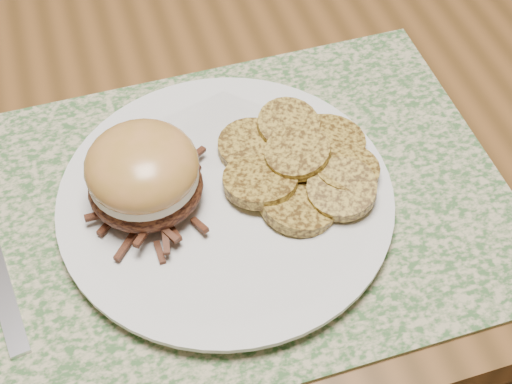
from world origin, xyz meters
TOP-DOWN VIEW (x-y plane):
  - ground at (0.00, 0.00)m, footprint 3.50×3.50m
  - dining_table at (0.00, 0.00)m, footprint 1.50×0.90m
  - placemat at (0.02, -0.26)m, footprint 0.45×0.33m
  - dinner_plate at (0.01, -0.25)m, footprint 0.26×0.26m
  - pork_sandwich at (-0.05, -0.24)m, footprint 0.11×0.11m
  - roasted_potatoes at (0.08, -0.25)m, footprint 0.16×0.16m

SIDE VIEW (x-z plane):
  - ground at x=0.00m, z-range 0.00..0.00m
  - dining_table at x=0.00m, z-range 0.30..1.05m
  - placemat at x=0.02m, z-range 0.75..0.75m
  - dinner_plate at x=0.01m, z-range 0.75..0.77m
  - roasted_potatoes at x=0.08m, z-range 0.76..0.80m
  - pork_sandwich at x=-0.05m, z-range 0.77..0.84m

